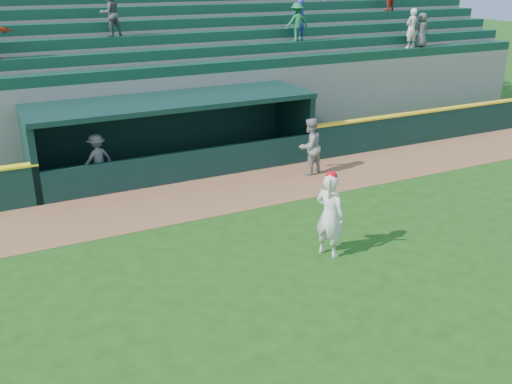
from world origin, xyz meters
TOP-DOWN VIEW (x-y plane):
  - ground at (0.00, 0.00)m, footprint 120.00×120.00m
  - warning_track at (0.00, 4.90)m, footprint 40.00×3.00m
  - field_wall_right at (12.25, 6.55)m, footprint 15.50×0.30m
  - wall_stripe_right at (12.25, 6.55)m, footprint 15.50×0.32m
  - dugout_player_front at (3.84, 5.32)m, footprint 1.09×0.95m
  - dugout_player_inside at (-2.64, 7.61)m, footprint 1.18×0.91m
  - dugout at (0.00, 8.00)m, footprint 9.40×2.80m
  - stands at (-0.02, 12.57)m, footprint 34.50×6.25m
  - batter_at_plate at (1.18, 0.11)m, footprint 0.75×0.89m

SIDE VIEW (x-z plane):
  - ground at x=0.00m, z-range 0.00..0.00m
  - warning_track at x=0.00m, z-range 0.00..0.01m
  - field_wall_right at x=12.25m, z-range 0.00..1.20m
  - dugout_player_inside at x=-2.64m, z-range 0.00..1.61m
  - dugout_player_front at x=3.84m, z-range 0.00..1.89m
  - batter_at_plate at x=1.18m, z-range -0.01..2.12m
  - wall_stripe_right at x=12.25m, z-range 1.20..1.26m
  - dugout at x=0.00m, z-range 0.13..2.59m
  - stands at x=-0.02m, z-range -1.35..6.15m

